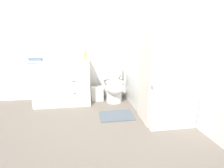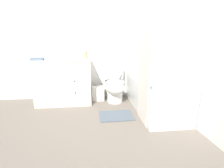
# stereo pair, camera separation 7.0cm
# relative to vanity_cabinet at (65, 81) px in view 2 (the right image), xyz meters

# --- Properties ---
(ground_plane) EXTENTS (14.00, 14.00, 0.00)m
(ground_plane) POSITION_rel_vanity_cabinet_xyz_m (0.74, -1.45, -0.45)
(ground_plane) COLOR #6B6056
(wall_back) EXTENTS (8.00, 0.06, 2.50)m
(wall_back) POSITION_rel_vanity_cabinet_xyz_m (0.73, 0.31, 0.80)
(wall_back) COLOR silver
(wall_back) RESTS_ON ground_plane
(wall_right) EXTENTS (0.05, 2.74, 2.50)m
(wall_right) POSITION_rel_vanity_cabinet_xyz_m (2.04, -0.58, 0.80)
(wall_right) COLOR silver
(wall_right) RESTS_ON ground_plane
(vanity_cabinet) EXTENTS (1.08, 0.61, 0.89)m
(vanity_cabinet) POSITION_rel_vanity_cabinet_xyz_m (0.00, 0.00, 0.00)
(vanity_cabinet) COLOR silver
(vanity_cabinet) RESTS_ON ground_plane
(sink_faucet) EXTENTS (0.14, 0.12, 0.12)m
(sink_faucet) POSITION_rel_vanity_cabinet_xyz_m (-0.00, 0.20, 0.47)
(sink_faucet) COLOR silver
(sink_faucet) RESTS_ON vanity_cabinet
(toilet) EXTENTS (0.41, 0.68, 0.90)m
(toilet) POSITION_rel_vanity_cabinet_xyz_m (1.02, -0.06, -0.08)
(toilet) COLOR white
(toilet) RESTS_ON ground_plane
(bathtub) EXTENTS (0.67, 1.59, 0.56)m
(bathtub) POSITION_rel_vanity_cabinet_xyz_m (1.67, -0.50, -0.17)
(bathtub) COLOR white
(bathtub) RESTS_ON ground_plane
(shower_curtain) EXTENTS (0.01, 0.46, 1.98)m
(shower_curtain) POSITION_rel_vanity_cabinet_xyz_m (1.33, -0.97, 0.54)
(shower_curtain) COLOR silver
(shower_curtain) RESTS_ON ground_plane
(wastebasket) EXTENTS (0.25, 0.22, 0.29)m
(wastebasket) POSITION_rel_vanity_cabinet_xyz_m (0.67, 0.05, -0.31)
(wastebasket) COLOR silver
(wastebasket) RESTS_ON ground_plane
(tissue_box) EXTENTS (0.15, 0.14, 0.11)m
(tissue_box) POSITION_rel_vanity_cabinet_xyz_m (0.11, -0.04, 0.48)
(tissue_box) COLOR beige
(tissue_box) RESTS_ON vanity_cabinet
(soap_dispenser) EXTENTS (0.07, 0.07, 0.18)m
(soap_dispenser) POSITION_rel_vanity_cabinet_xyz_m (0.46, -0.05, 0.52)
(soap_dispenser) COLOR tan
(soap_dispenser) RESTS_ON vanity_cabinet
(hand_towel_folded) EXTENTS (0.20, 0.13, 0.05)m
(hand_towel_folded) POSITION_rel_vanity_cabinet_xyz_m (-0.40, -0.20, 0.46)
(hand_towel_folded) COLOR slate
(hand_towel_folded) RESTS_ON vanity_cabinet
(bath_towel_folded) EXTENTS (0.29, 0.24, 0.06)m
(bath_towel_folded) POSITION_rel_vanity_cabinet_xyz_m (1.52, -1.10, 0.14)
(bath_towel_folded) COLOR silver
(bath_towel_folded) RESTS_ON bathtub
(bath_mat) EXTENTS (0.56, 0.40, 0.02)m
(bath_mat) POSITION_rel_vanity_cabinet_xyz_m (0.96, -0.77, -0.45)
(bath_mat) COLOR #4C5660
(bath_mat) RESTS_ON ground_plane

